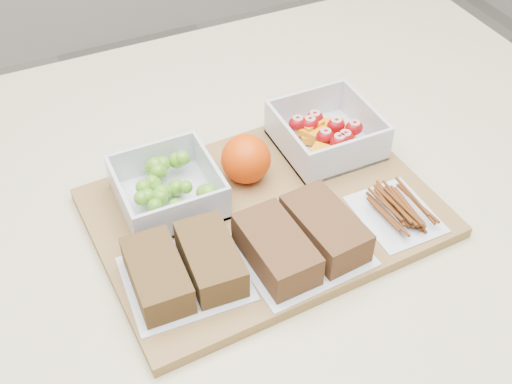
% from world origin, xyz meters
% --- Properties ---
extents(counter, '(1.20, 0.90, 0.90)m').
position_xyz_m(counter, '(0.00, 0.00, 0.45)').
color(counter, beige).
rests_on(counter, ground).
extents(cutting_board, '(0.43, 0.32, 0.02)m').
position_xyz_m(cutting_board, '(0.02, -0.03, 0.91)').
color(cutting_board, olive).
rests_on(cutting_board, counter).
extents(grape_container, '(0.12, 0.12, 0.05)m').
position_xyz_m(grape_container, '(-0.08, 0.04, 0.94)').
color(grape_container, silver).
rests_on(grape_container, cutting_board).
extents(fruit_container, '(0.13, 0.13, 0.05)m').
position_xyz_m(fruit_container, '(0.15, 0.05, 0.94)').
color(fruit_container, silver).
rests_on(fruit_container, cutting_board).
extents(orange, '(0.07, 0.07, 0.07)m').
position_xyz_m(orange, '(0.02, 0.04, 0.95)').
color(orange, '#E54305').
rests_on(orange, cutting_board).
extents(sandwich_bag_left, '(0.14, 0.13, 0.04)m').
position_xyz_m(sandwich_bag_left, '(-0.11, -0.09, 0.94)').
color(sandwich_bag_left, silver).
rests_on(sandwich_bag_left, cutting_board).
extents(sandwich_bag_center, '(0.15, 0.14, 0.04)m').
position_xyz_m(sandwich_bag_center, '(0.03, -0.11, 0.94)').
color(sandwich_bag_center, silver).
rests_on(sandwich_bag_center, cutting_board).
extents(pretzel_bag, '(0.09, 0.11, 0.02)m').
position_xyz_m(pretzel_bag, '(0.16, -0.11, 0.93)').
color(pretzel_bag, silver).
rests_on(pretzel_bag, cutting_board).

